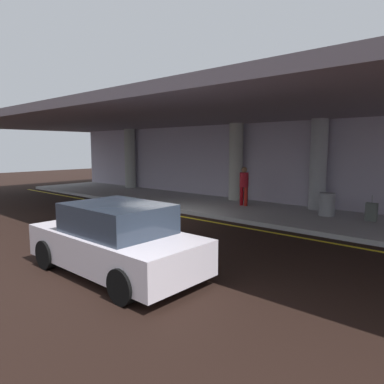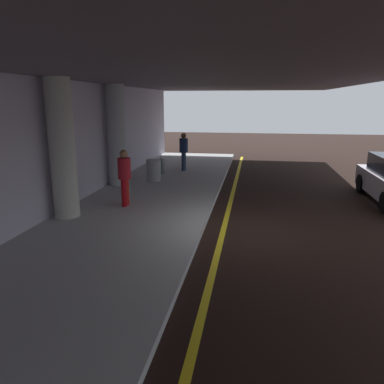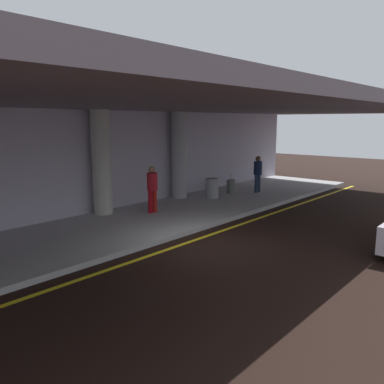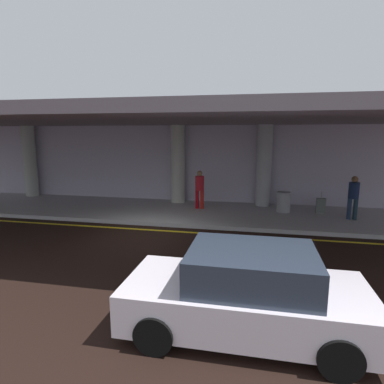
{
  "view_description": "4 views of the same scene",
  "coord_description": "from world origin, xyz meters",
  "px_view_note": "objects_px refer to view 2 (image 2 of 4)",
  "views": [
    {
      "loc": [
        9.59,
        -9.24,
        2.65
      ],
      "look_at": [
        -0.29,
        1.93,
        0.77
      ],
      "focal_mm": 32.92,
      "sensor_mm": 36.0,
      "label": 1
    },
    {
      "loc": [
        -9.08,
        -0.18,
        3.21
      ],
      "look_at": [
        0.89,
        1.49,
        0.74
      ],
      "focal_mm": 35.01,
      "sensor_mm": 36.0,
      "label": 2
    },
    {
      "loc": [
        -8.36,
        -6.7,
        3.4
      ],
      "look_at": [
        1.57,
        1.94,
        1.05
      ],
      "focal_mm": 37.15,
      "sensor_mm": 36.0,
      "label": 3
    },
    {
      "loc": [
        3.7,
        -10.06,
        3.4
      ],
      "look_at": [
        1.31,
        1.7,
        1.22
      ],
      "focal_mm": 30.11,
      "sensor_mm": 36.0,
      "label": 4
    }
  ],
  "objects_px": {
    "traveler_with_luggage": "(184,149)",
    "support_column_center": "(117,136)",
    "suitcase_upright_primary": "(161,167)",
    "trash_bin_steel": "(154,170)",
    "person_waiting_for_ride": "(124,174)",
    "support_column_left_mid": "(62,149)"
  },
  "relations": [
    {
      "from": "suitcase_upright_primary",
      "to": "trash_bin_steel",
      "type": "distance_m",
      "value": 1.5
    },
    {
      "from": "support_column_left_mid",
      "to": "trash_bin_steel",
      "type": "relative_size",
      "value": 4.29
    },
    {
      "from": "person_waiting_for_ride",
      "to": "trash_bin_steel",
      "type": "distance_m",
      "value": 3.61
    },
    {
      "from": "support_column_center",
      "to": "person_waiting_for_ride",
      "type": "xyz_separation_m",
      "value": [
        -2.73,
        -1.22,
        -0.86
      ]
    },
    {
      "from": "person_waiting_for_ride",
      "to": "trash_bin_steel",
      "type": "xyz_separation_m",
      "value": [
        3.57,
        0.1,
        -0.54
      ]
    },
    {
      "from": "support_column_center",
      "to": "suitcase_upright_primary",
      "type": "height_order",
      "value": "support_column_center"
    },
    {
      "from": "support_column_center",
      "to": "trash_bin_steel",
      "type": "distance_m",
      "value": 1.98
    },
    {
      "from": "support_column_center",
      "to": "suitcase_upright_primary",
      "type": "distance_m",
      "value": 2.97
    },
    {
      "from": "support_column_left_mid",
      "to": "traveler_with_luggage",
      "type": "relative_size",
      "value": 2.17
    },
    {
      "from": "suitcase_upright_primary",
      "to": "traveler_with_luggage",
      "type": "bearing_deg",
      "value": -53.08
    },
    {
      "from": "support_column_left_mid",
      "to": "suitcase_upright_primary",
      "type": "distance_m",
      "value": 6.6
    },
    {
      "from": "person_waiting_for_ride",
      "to": "suitcase_upright_primary",
      "type": "height_order",
      "value": "person_waiting_for_ride"
    },
    {
      "from": "suitcase_upright_primary",
      "to": "trash_bin_steel",
      "type": "xyz_separation_m",
      "value": [
        -1.5,
        -0.08,
        0.11
      ]
    },
    {
      "from": "support_column_left_mid",
      "to": "person_waiting_for_ride",
      "type": "bearing_deg",
      "value": -43.8
    },
    {
      "from": "support_column_center",
      "to": "person_waiting_for_ride",
      "type": "distance_m",
      "value": 3.11
    },
    {
      "from": "traveler_with_luggage",
      "to": "suitcase_upright_primary",
      "type": "height_order",
      "value": "traveler_with_luggage"
    },
    {
      "from": "person_waiting_for_ride",
      "to": "trash_bin_steel",
      "type": "bearing_deg",
      "value": -131.02
    },
    {
      "from": "support_column_center",
      "to": "traveler_with_luggage",
      "type": "distance_m",
      "value": 3.91
    },
    {
      "from": "traveler_with_luggage",
      "to": "support_column_center",
      "type": "bearing_deg",
      "value": 84.07
    },
    {
      "from": "person_waiting_for_ride",
      "to": "support_column_center",
      "type": "bearing_deg",
      "value": -108.56
    },
    {
      "from": "suitcase_upright_primary",
      "to": "support_column_left_mid",
      "type": "bearing_deg",
      "value": 156.58
    },
    {
      "from": "trash_bin_steel",
      "to": "suitcase_upright_primary",
      "type": "bearing_deg",
      "value": 3.1
    }
  ]
}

